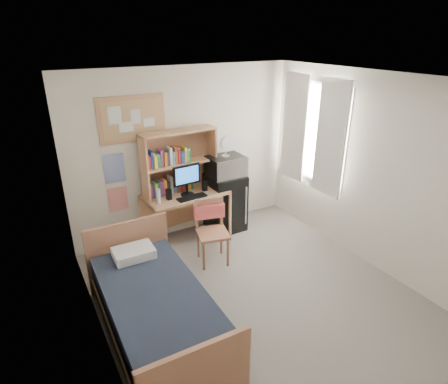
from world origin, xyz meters
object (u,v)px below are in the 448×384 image
speaker_left (169,194)px  desk_fan (226,147)px  desk_chair (213,233)px  bed (157,313)px  monitor (187,181)px  bulletin_board (132,119)px  microwave (226,166)px  mini_fridge (225,202)px  desk (187,217)px  speaker_right (205,186)px

speaker_left → desk_fan: 1.15m
desk_chair → bed: size_ratio=0.46×
monitor → desk_fan: 0.81m
bulletin_board → monitor: size_ratio=2.09×
microwave → mini_fridge: bearing=90.0°
desk → mini_fridge: mini_fridge is taller
desk_chair → speaker_right: bearing=85.0°
desk → monitor: monitor is taller
desk → speaker_left: bearing=-168.7°
desk → speaker_left: 0.56m
desk_chair → speaker_right: 0.85m
desk → bed: desk is taller
desk_chair → bed: (-1.17, -0.93, -0.19)m
speaker_right → desk_fan: 0.68m
mini_fridge → speaker_left: (-1.01, -0.12, 0.40)m
monitor → microwave: microwave is taller
desk → bed: bearing=-127.4°
monitor → microwave: bearing=2.6°
desk → microwave: bearing=-2.3°
desk_chair → mini_fridge: (0.65, 0.79, 0.01)m
desk_fan → bulletin_board: bearing=167.1°
monitor → speaker_right: size_ratio=2.83×
desk_fan → desk_chair: bearing=-130.3°
speaker_left → speaker_right: speaker_left is taller
monitor → desk_chair: bearing=-89.1°
desk → desk_fan: bearing=-2.3°
bed → speaker_right: bearing=50.1°
desk → monitor: size_ratio=2.80×
desk_chair → monitor: size_ratio=2.04×
microwave → desk: bearing=-178.6°
bulletin_board → speaker_right: size_ratio=5.92×
bed → speaker_left: size_ratio=12.31×
desk → microwave: microwave is taller
desk_chair → microwave: size_ratio=1.68×
bed → speaker_left: 1.89m
speaker_left → microwave: size_ratio=0.30×
mini_fridge → desk: bearing=-176.9°
speaker_right → desk_fan: size_ratio=0.51×
mini_fridge → speaker_left: speaker_left is taller
bulletin_board → microwave: size_ratio=1.72×
bulletin_board → desk_chair: 1.93m
bed → monitor: size_ratio=4.42×
desk → microwave: (0.71, 0.02, 0.70)m
monitor → speaker_right: monitor is taller
desk → mini_fridge: 0.72m
desk_fan → speaker_left: bearing=-174.5°
speaker_left → microwave: 1.04m
bulletin_board → mini_fridge: (1.32, -0.28, -1.45)m
microwave → monitor: bearing=-173.7°
bulletin_board → speaker_left: size_ratio=5.82×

